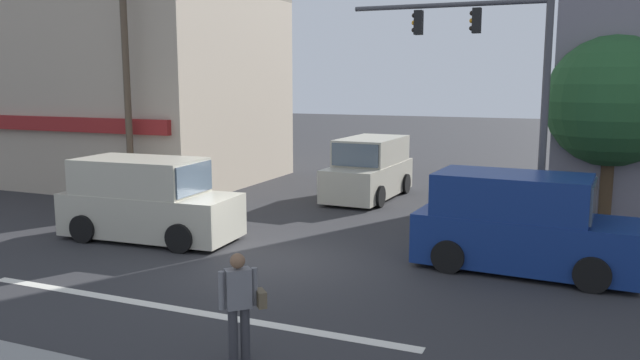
% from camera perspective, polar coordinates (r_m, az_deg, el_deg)
% --- Properties ---
extents(ground_plane, '(120.00, 120.00, 0.00)m').
position_cam_1_polar(ground_plane, '(14.64, -4.68, -7.23)').
color(ground_plane, '#2B2B2D').
extents(lane_marking_stripe, '(9.00, 0.24, 0.01)m').
position_cam_1_polar(lane_marking_stripe, '(11.81, -12.72, -11.46)').
color(lane_marking_stripe, silver).
rests_on(lane_marking_stripe, ground).
extents(building_left_block, '(13.66, 8.67, 7.72)m').
position_cam_1_polar(building_left_block, '(28.14, -19.19, 8.07)').
color(building_left_block, tan).
rests_on(building_left_block, ground).
extents(street_tree, '(3.35, 3.35, 5.26)m').
position_cam_1_polar(street_tree, '(17.69, 25.17, 6.49)').
color(street_tree, '#4C3823').
rests_on(street_tree, ground).
extents(utility_pole_near_left, '(1.40, 0.22, 8.55)m').
position_cam_1_polar(utility_pole_near_left, '(21.13, -17.30, 9.53)').
color(utility_pole_near_left, brown).
rests_on(utility_pole_near_left, ground).
extents(traffic_light_mast, '(4.89, 0.26, 6.20)m').
position_cam_1_polar(traffic_light_mast, '(15.98, 16.47, 8.97)').
color(traffic_light_mast, '#47474C').
rests_on(traffic_light_mast, ground).
extents(van_crossing_leftbound, '(4.70, 2.25, 2.11)m').
position_cam_1_polar(van_crossing_leftbound, '(14.24, 17.85, -3.92)').
color(van_crossing_leftbound, navy).
rests_on(van_crossing_leftbound, ground).
extents(van_crossing_rightbound, '(2.16, 4.66, 2.11)m').
position_cam_1_polar(van_crossing_rightbound, '(22.09, 4.55, 0.98)').
color(van_crossing_rightbound, '#B7B29E').
rests_on(van_crossing_rightbound, ground).
extents(van_crossing_center, '(4.69, 2.23, 2.11)m').
position_cam_1_polar(van_crossing_center, '(16.84, -15.50, -1.86)').
color(van_crossing_center, '#B7B29E').
rests_on(van_crossing_center, ground).
extents(pedestrian_foreground_with_bag, '(0.62, 0.55, 1.67)m').
position_cam_1_polar(pedestrian_foreground_with_bag, '(9.22, -7.32, -10.97)').
color(pedestrian_foreground_with_bag, '#333338').
rests_on(pedestrian_foreground_with_bag, ground).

